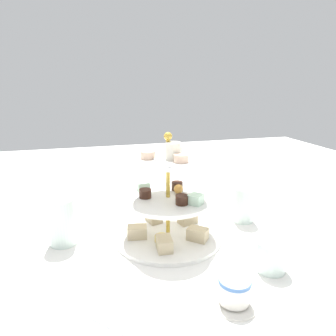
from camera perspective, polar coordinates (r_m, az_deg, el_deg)
The scene contains 8 objects.
ground_plane at distance 0.81m, azimuth -0.00°, elevation -12.67°, with size 2.40×2.40×0.00m, color white.
tiered_serving_stand at distance 0.77m, azimuth 0.02°, elevation -7.33°, with size 0.28×0.28×0.27m.
water_glass_tall_right at distance 0.80m, azimuth -19.13°, elevation -9.37°, with size 0.07×0.07×0.12m, color silver.
water_glass_short_left at distance 0.71m, azimuth 18.66°, elevation -15.25°, with size 0.06×0.06×0.07m, color silver.
teacup_with_saucer at distance 0.60m, azimuth 12.22°, elevation -21.61°, with size 0.09×0.09×0.05m.
butter_knife_left at distance 1.08m, azimuth -4.72°, elevation -5.00°, with size 0.17×0.01×0.00m, color silver.
butter_knife_right at distance 0.58m, azimuth -11.82°, elevation -26.15°, with size 0.17×0.01×0.00m, color silver.
water_glass_mid_back at distance 0.90m, azimuth 13.83°, elevation -6.58°, with size 0.06×0.06×0.10m, color silver.
Camera 1 is at (0.69, -0.19, 0.39)m, focal length 32.72 mm.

